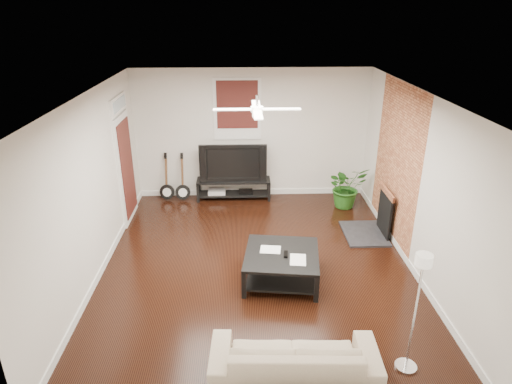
% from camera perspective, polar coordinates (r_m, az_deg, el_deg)
% --- Properties ---
extents(room, '(5.01, 6.01, 2.81)m').
position_cam_1_polar(room, '(6.78, 0.12, 0.63)').
color(room, black).
rests_on(room, ground).
extents(brick_accent, '(0.02, 2.20, 2.80)m').
position_cam_1_polar(brick_accent, '(8.18, 17.58, 3.49)').
color(brick_accent, '#9E5132').
rests_on(brick_accent, floor).
extents(fireplace, '(0.80, 1.10, 0.92)m').
position_cam_1_polar(fireplace, '(8.43, 14.98, -2.52)').
color(fireplace, black).
rests_on(fireplace, floor).
extents(window_back, '(1.00, 0.06, 1.30)m').
position_cam_1_polar(window_back, '(9.46, -2.41, 10.56)').
color(window_back, '#39110F').
rests_on(window_back, wall_back).
extents(door_left, '(0.08, 1.00, 2.50)m').
position_cam_1_polar(door_left, '(8.89, -16.45, 4.14)').
color(door_left, white).
rests_on(door_left, wall_left).
extents(tv_stand, '(1.60, 0.43, 0.45)m').
position_cam_1_polar(tv_stand, '(9.79, -2.88, 0.40)').
color(tv_stand, black).
rests_on(tv_stand, floor).
extents(tv, '(1.43, 0.19, 0.83)m').
position_cam_1_polar(tv, '(9.59, -2.95, 3.96)').
color(tv, black).
rests_on(tv, tv_stand).
extents(coffee_table, '(1.25, 1.25, 0.47)m').
position_cam_1_polar(coffee_table, '(6.98, 3.29, -9.50)').
color(coffee_table, black).
rests_on(coffee_table, floor).
extents(sofa, '(1.94, 0.83, 0.56)m').
position_cam_1_polar(sofa, '(5.38, 4.94, -20.51)').
color(sofa, '#C8AF96').
rests_on(sofa, floor).
extents(floor_lamp, '(0.27, 0.27, 1.56)m').
position_cam_1_polar(floor_lamp, '(5.45, 19.72, -14.54)').
color(floor_lamp, silver).
rests_on(floor_lamp, floor).
extents(potted_plant, '(0.99, 0.92, 0.90)m').
position_cam_1_polar(potted_plant, '(9.50, 11.55, 0.68)').
color(potted_plant, '#245E1B').
rests_on(potted_plant, floor).
extents(guitar_left, '(0.35, 0.27, 1.05)m').
position_cam_1_polar(guitar_left, '(9.79, -11.50, 1.83)').
color(guitar_left, black).
rests_on(guitar_left, floor).
extents(guitar_right, '(0.33, 0.24, 1.05)m').
position_cam_1_polar(guitar_right, '(9.71, -9.49, 1.80)').
color(guitar_right, black).
rests_on(guitar_right, floor).
extents(ceiling_fan, '(1.24, 1.24, 0.32)m').
position_cam_1_polar(ceiling_fan, '(6.42, 0.13, 10.59)').
color(ceiling_fan, white).
rests_on(ceiling_fan, ceiling).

